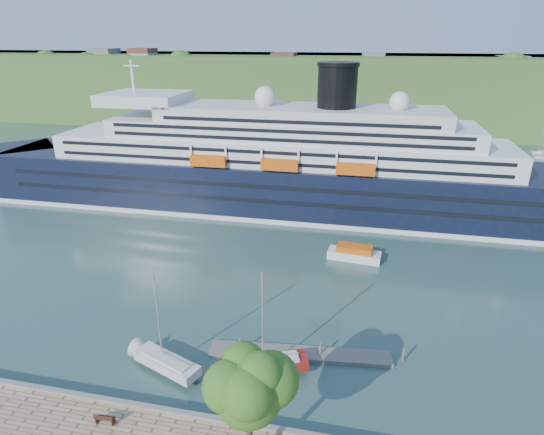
{
  "coord_description": "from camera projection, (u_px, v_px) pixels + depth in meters",
  "views": [
    {
      "loc": [
        10.69,
        -27.11,
        30.54
      ],
      "look_at": [
        -1.62,
        30.0,
        7.03
      ],
      "focal_mm": 30.0,
      "sensor_mm": 36.0,
      "label": 1
    }
  ],
  "objects": [
    {
      "name": "park_bench",
      "position": [
        105.0,
        418.0,
        37.05
      ],
      "size": [
        1.73,
        0.77,
        1.09
      ],
      "primitive_type": null,
      "rotation": [
        0.0,
        0.0,
        0.04
      ],
      "color": "#4D2516",
      "rests_on": "promenade"
    },
    {
      "name": "quay_coping",
      "position": [
        214.0,
        418.0,
        37.47
      ],
      "size": [
        220.0,
        0.5,
        0.3
      ],
      "primitive_type": "cube",
      "color": "slate",
      "rests_on": "promenade"
    },
    {
      "name": "promenade_tree",
      "position": [
        249.0,
        406.0,
        31.69
      ],
      "size": [
        6.62,
        6.62,
        10.96
      ],
      "primitive_type": null,
      "color": "#2B5A17",
      "rests_on": "promenade"
    },
    {
      "name": "sailboat_white_near",
      "position": [
        163.0,
        328.0,
        42.46
      ],
      "size": [
        8.15,
        4.9,
        10.19
      ],
      "primitive_type": null,
      "rotation": [
        0.0,
        0.0,
        -0.37
      ],
      "color": "silver",
      "rests_on": "ground"
    },
    {
      "name": "tender_launch",
      "position": [
        354.0,
        252.0,
        66.26
      ],
      "size": [
        7.92,
        3.45,
        2.12
      ],
      "primitive_type": null,
      "rotation": [
        0.0,
        0.0,
        -0.11
      ],
      "color": "#DC550C",
      "rests_on": "ground"
    },
    {
      "name": "ground",
      "position": [
        216.0,
        427.0,
        38.08
      ],
      "size": [
        400.0,
        400.0,
        0.0
      ],
      "primitive_type": "plane",
      "color": "#2B4D45",
      "rests_on": "ground"
    },
    {
      "name": "far_hillside",
      "position": [
        343.0,
        90.0,
        165.09
      ],
      "size": [
        400.0,
        50.0,
        24.0
      ],
      "primitive_type": "cube",
      "color": "#355E25",
      "rests_on": "ground"
    },
    {
      "name": "sailboat_red",
      "position": [
        269.0,
        327.0,
        42.14
      ],
      "size": [
        8.53,
        5.14,
        10.67
      ],
      "primitive_type": null,
      "rotation": [
        0.0,
        0.0,
        0.37
      ],
      "color": "maroon",
      "rests_on": "ground"
    },
    {
      "name": "cruise_ship",
      "position": [
        265.0,
        138.0,
        82.05
      ],
      "size": [
        118.13,
        17.8,
        26.51
      ],
      "primitive_type": null,
      "rotation": [
        0.0,
        0.0,
        0.01
      ],
      "color": "black",
      "rests_on": "ground"
    },
    {
      "name": "floating_pontoon",
      "position": [
        300.0,
        353.0,
        46.56
      ],
      "size": [
        18.71,
        4.33,
        0.41
      ],
      "primitive_type": null,
      "rotation": [
        0.0,
        0.0,
        0.11
      ],
      "color": "slate",
      "rests_on": "ground"
    }
  ]
}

